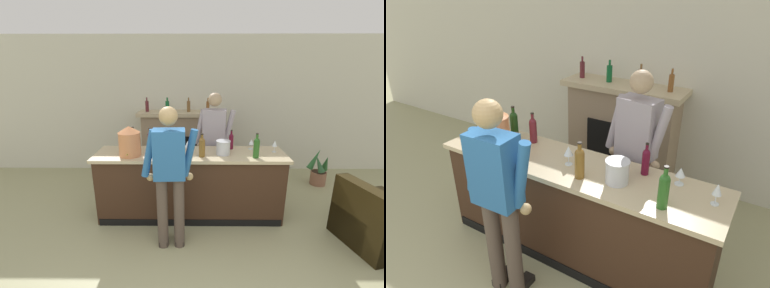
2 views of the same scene
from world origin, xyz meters
The scene contains 19 objects.
wall_back_panel centered at (0.00, 3.84, 1.38)m, with size 12.00×0.07×2.75m.
bar_counter centered at (0.03, 1.99, 0.50)m, with size 2.68×0.66×0.99m.
fireplace_stone centered at (-0.24, 3.58, 0.66)m, with size 1.57×0.52×1.58m.
armchair_black centered at (2.33, 1.33, 0.28)m, with size 0.94×0.93×0.82m.
potted_plant_corner centered at (2.43, 3.06, 0.27)m, with size 0.41×0.44×0.67m.
person_customer centered at (-0.20, 1.28, 0.97)m, with size 0.66×0.32×1.76m.
person_bartender centered at (0.40, 2.51, 0.99)m, with size 0.65×0.35×1.78m.
copper_dispenser centered at (-0.80, 1.87, 1.20)m, with size 0.30×0.34×0.41m.
ice_bucket_steel centered at (0.48, 1.93, 1.09)m, with size 0.20×0.20×0.20m.
wine_bottle_chardonnay_pale centered at (-0.42, 1.77, 1.12)m, with size 0.08×0.08×0.29m.
wine_bottle_port_short centered at (-0.57, 2.17, 1.13)m, with size 0.07×0.07×0.32m.
wine_bottle_rose_blush centered at (0.19, 1.84, 1.13)m, with size 0.08×0.08×0.32m.
wine_bottle_cabernet_heavy centered at (0.62, 2.18, 1.12)m, with size 0.07×0.07×0.29m.
wine_bottle_merlot_tall centered at (-0.82, 2.17, 1.14)m, with size 0.08×0.08×0.33m.
wine_bottle_burgundy_dark centered at (0.91, 1.80, 1.14)m, with size 0.08×0.08×0.34m.
wine_glass_by_dispenser centered at (-0.01, 1.97, 1.12)m, with size 0.08×0.08×0.18m.
wine_glass_front_right centered at (0.92, 2.17, 1.09)m, with size 0.08×0.08×0.15m.
wine_glass_mid_counter centered at (1.22, 2.04, 1.11)m, with size 0.07×0.07×0.18m.
wine_glass_front_left centered at (-0.90, 2.08, 1.09)m, with size 0.08×0.08×0.14m.
Camera 1 is at (0.08, -1.44, 2.17)m, focal length 24.00 mm.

